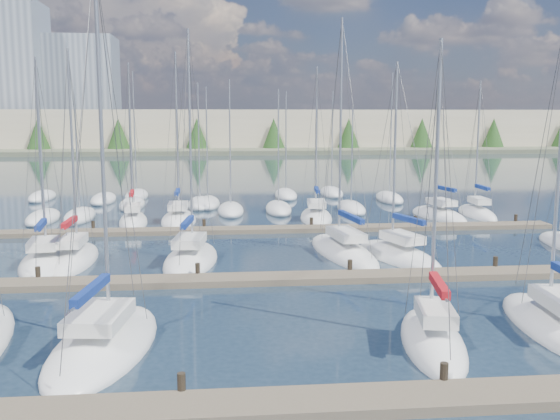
{
  "coord_description": "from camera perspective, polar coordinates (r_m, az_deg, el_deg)",
  "views": [
    {
      "loc": [
        -2.78,
        -14.73,
        8.33
      ],
      "look_at": [
        0.0,
        14.0,
        4.0
      ],
      "focal_mm": 40.0,
      "sensor_mm": 36.0,
      "label": 1
    }
  ],
  "objects": [
    {
      "name": "ground",
      "position": [
        75.25,
        -3.37,
        2.16
      ],
      "size": [
        400.0,
        400.0,
        0.0
      ],
      "primitive_type": "plane",
      "color": "#223345",
      "rests_on": "ground"
    },
    {
      "name": "dock_near",
      "position": [
        18.84,
        3.67,
        -17.21
      ],
      "size": [
        44.0,
        1.93,
        1.1
      ],
      "color": "#6B5E4C",
      "rests_on": "ground"
    },
    {
      "name": "dock_mid",
      "position": [
        31.94,
        -0.35,
        -6.31
      ],
      "size": [
        44.0,
        1.93,
        1.1
      ],
      "color": "#6B5E4C",
      "rests_on": "ground"
    },
    {
      "name": "dock_far",
      "position": [
        45.57,
        -1.94,
        -1.81
      ],
      "size": [
        44.0,
        1.93,
        1.1
      ],
      "color": "#6B5E4C",
      "rests_on": "ground"
    },
    {
      "name": "sailboat_o",
      "position": [
        50.47,
        -9.25,
        -0.86
      ],
      "size": [
        2.8,
        7.53,
        14.11
      ],
      "rotation": [
        0.0,
        0.0,
        0.01
      ],
      "color": "white",
      "rests_on": "ground"
    },
    {
      "name": "sailboat_k",
      "position": [
        38.31,
        5.8,
        -3.79
      ],
      "size": [
        3.99,
        10.21,
        14.87
      ],
      "rotation": [
        0.0,
        0.0,
        0.13
      ],
      "color": "white",
      "rests_on": "ground"
    },
    {
      "name": "sailboat_n",
      "position": [
        50.36,
        -13.27,
        -0.99
      ],
      "size": [
        2.83,
        7.37,
        13.18
      ],
      "rotation": [
        0.0,
        0.0,
        0.09
      ],
      "color": "white",
      "rests_on": "ground"
    },
    {
      "name": "sailboat_h",
      "position": [
        37.6,
        -20.65,
        -4.55
      ],
      "size": [
        3.71,
        7.52,
        12.3
      ],
      "rotation": [
        0.0,
        0.0,
        0.14
      ],
      "color": "white",
      "rests_on": "ground"
    },
    {
      "name": "sailboat_j",
      "position": [
        36.51,
        -8.15,
        -4.46
      ],
      "size": [
        3.76,
        8.58,
        13.95
      ],
      "rotation": [
        0.0,
        0.0,
        -0.1
      ],
      "color": "white",
      "rests_on": "ground"
    },
    {
      "name": "sailboat_l",
      "position": [
        37.67,
        10.75,
        -4.12
      ],
      "size": [
        4.77,
        8.42,
        12.23
      ],
      "rotation": [
        0.0,
        0.0,
        0.29
      ],
      "color": "white",
      "rests_on": "ground"
    },
    {
      "name": "sailboat_e",
      "position": [
        27.17,
        24.0,
        -9.68
      ],
      "size": [
        3.43,
        8.86,
        13.73
      ],
      "rotation": [
        0.0,
        0.0,
        -0.08
      ],
      "color": "white",
      "rests_on": "ground"
    },
    {
      "name": "sailboat_c",
      "position": [
        23.92,
        -15.78,
        -11.73
      ],
      "size": [
        4.33,
        9.1,
        14.46
      ],
      "rotation": [
        0.0,
        0.0,
        -0.12
      ],
      "color": "white",
      "rests_on": "ground"
    },
    {
      "name": "sailboat_p",
      "position": [
        51.26,
        3.33,
        -0.63
      ],
      "size": [
        3.24,
        7.84,
        13.06
      ],
      "rotation": [
        0.0,
        0.0,
        -0.09
      ],
      "color": "white",
      "rests_on": "ground"
    },
    {
      "name": "sailboat_i",
      "position": [
        37.94,
        -18.22,
        -4.29
      ],
      "size": [
        2.27,
        7.8,
        12.87
      ],
      "rotation": [
        0.0,
        0.0,
        0.01
      ],
      "color": "white",
      "rests_on": "ground"
    },
    {
      "name": "sailboat_d",
      "position": [
        24.1,
        13.79,
        -11.47
      ],
      "size": [
        3.41,
        7.33,
        11.82
      ],
      "rotation": [
        0.0,
        0.0,
        -0.18
      ],
      "color": "white",
      "rests_on": "ground"
    },
    {
      "name": "sailboat_r",
      "position": [
        55.5,
        17.57,
        -0.3
      ],
      "size": [
        2.38,
        7.27,
        12.05
      ],
      "rotation": [
        0.0,
        0.0,
        -0.04
      ],
      "color": "white",
      "rests_on": "ground"
    },
    {
      "name": "sailboat_q",
      "position": [
        53.71,
        14.3,
        -0.47
      ],
      "size": [
        4.01,
        7.95,
        11.18
      ],
      "rotation": [
        0.0,
        0.0,
        0.18
      ],
      "color": "white",
      "rests_on": "ground"
    },
    {
      "name": "distant_boats",
      "position": [
        59.07,
        -6.99,
        0.65
      ],
      "size": [
        36.93,
        20.75,
        13.3
      ],
      "color": "#9EA0A5",
      "rests_on": "ground"
    },
    {
      "name": "shoreline",
      "position": [
        164.84,
        -9.27,
        8.11
      ],
      "size": [
        400.0,
        60.0,
        38.0
      ],
      "color": "#666B51",
      "rests_on": "ground"
    }
  ]
}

